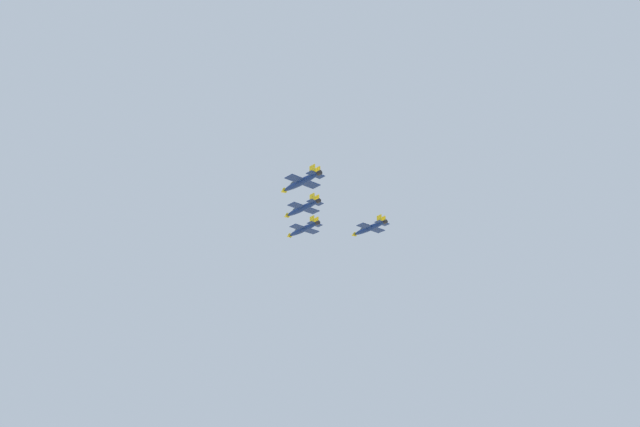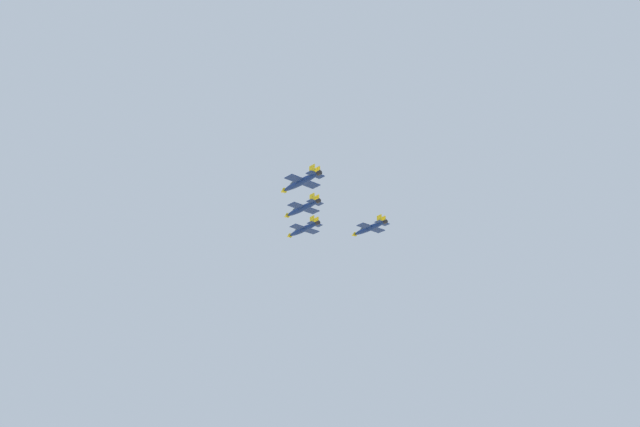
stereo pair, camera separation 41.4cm
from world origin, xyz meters
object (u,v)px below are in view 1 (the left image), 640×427
(jet_lead, at_px, (303,229))
(jet_left_outer, at_px, (301,182))
(jet_right_wingman, at_px, (369,228))
(jet_left_wingman, at_px, (302,208))

(jet_lead, distance_m, jet_left_outer, 44.90)
(jet_right_wingman, relative_size, jet_left_outer, 0.98)
(jet_left_wingman, relative_size, jet_left_outer, 0.99)
(jet_lead, relative_size, jet_left_outer, 1.01)
(jet_left_wingman, relative_size, jet_right_wingman, 1.01)
(jet_left_wingman, bearing_deg, jet_lead, -40.65)
(jet_lead, bearing_deg, jet_left_outer, 140.46)
(jet_right_wingman, height_order, jet_left_outer, jet_right_wingman)
(jet_lead, bearing_deg, jet_right_wingman, -138.82)
(jet_left_wingman, height_order, jet_left_outer, jet_left_wingman)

